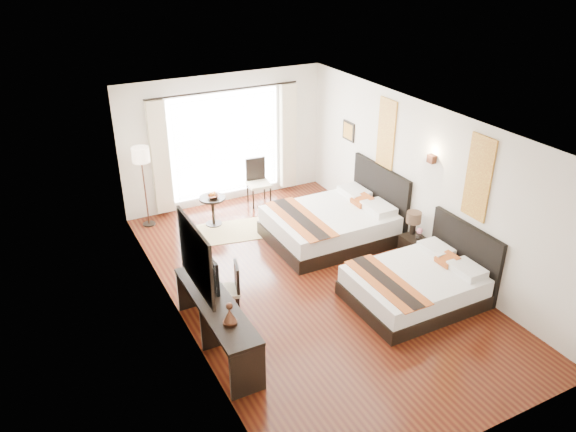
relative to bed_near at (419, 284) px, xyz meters
name	(u,v)px	position (x,y,z in m)	size (l,w,h in m)	color
floor	(311,282)	(-1.28, 1.23, -0.30)	(4.50, 7.50, 0.01)	#39110A
ceiling	(314,124)	(-1.28, 1.23, 2.49)	(4.50, 7.50, 0.02)	white
wall_headboard	(423,183)	(0.96, 1.23, 1.10)	(0.01, 7.50, 2.80)	silver
wall_desk	(175,240)	(-3.53, 1.23, 1.10)	(0.01, 7.50, 2.80)	silver
wall_window	(225,140)	(-1.28, 4.98, 1.10)	(4.50, 0.01, 2.80)	silver
wall_entry	(486,345)	(-1.28, -2.51, 1.10)	(4.50, 0.01, 2.80)	silver
window_glass	(225,145)	(-1.28, 4.96, 1.00)	(2.40, 0.02, 2.20)	white
sheer_curtain	(226,145)	(-1.28, 4.90, 1.00)	(2.30, 0.02, 2.10)	white
drape_left	(160,158)	(-2.73, 4.86, 0.98)	(0.35, 0.14, 2.35)	beige
drape_right	(288,137)	(0.17, 4.86, 0.98)	(0.35, 0.14, 2.35)	beige
art_panel_near	(479,178)	(0.95, 0.00, 1.65)	(0.03, 0.50, 1.35)	#923915
art_panel_far	(386,134)	(0.95, 2.37, 1.65)	(0.03, 0.50, 1.35)	#923915
wall_sconce	(432,159)	(0.91, 1.03, 1.62)	(0.10, 0.14, 0.14)	#452618
mirror_frame	(195,257)	(-3.50, 0.41, 1.25)	(0.04, 1.25, 0.95)	black
mirror_glass	(197,256)	(-3.48, 0.41, 1.25)	(0.01, 1.12, 0.82)	white
bed_near	(419,284)	(0.00, 0.00, 0.00)	(2.04, 1.59, 1.15)	black
bed_far	(334,223)	(-0.14, 2.37, 0.04)	(2.32, 1.81, 1.31)	black
nightstand	(414,249)	(0.74, 1.03, -0.08)	(0.37, 0.46, 0.45)	black
table_lamp	(414,219)	(0.73, 1.11, 0.49)	(0.27, 0.27, 0.42)	black
vase	(419,234)	(0.74, 0.93, 0.27)	(0.13, 0.13, 0.13)	black
console_desk	(217,324)	(-3.27, 0.41, 0.08)	(0.50, 2.20, 0.76)	black
television	(202,267)	(-3.25, 0.96, 0.71)	(0.89, 0.12, 0.51)	black
bronze_figurine	(230,315)	(-3.27, -0.13, 0.60)	(0.19, 0.19, 0.28)	#452618
desk_chair	(228,298)	(-2.85, 1.08, -0.04)	(0.49, 0.49, 0.86)	beige
floor_lamp	(141,160)	(-3.17, 4.60, 1.11)	(0.33, 0.33, 1.66)	black
side_table	(213,211)	(-1.99, 3.99, 0.01)	(0.53, 0.53, 0.61)	black
fruit_bowl	(213,197)	(-1.98, 3.96, 0.34)	(0.23, 0.23, 0.06)	#432F18
window_chair	(259,191)	(-0.75, 4.49, 0.01)	(0.51, 0.51, 1.00)	beige
jute_rug	(234,231)	(-1.75, 3.53, -0.29)	(1.38, 0.94, 0.01)	tan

